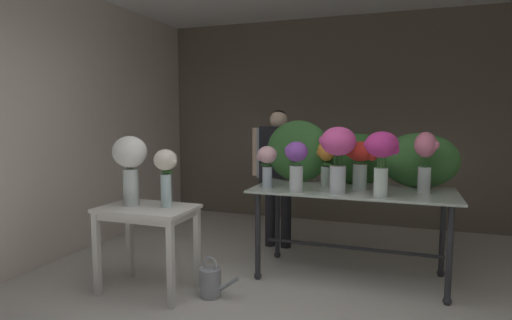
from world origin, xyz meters
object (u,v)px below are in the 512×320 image
(vase_magenta_anemones, at_px, (382,153))
(vase_fuchsia_peonies, at_px, (338,150))
(side_table_white, at_px, (147,219))
(display_table_glass, at_px, (352,204))
(vase_blush_stock, at_px, (267,162))
(vase_scarlet_lilies, at_px, (360,159))
(vase_violet_freesia, at_px, (296,162))
(florist, at_px, (278,163))
(vase_sunset_snapdragons, at_px, (326,159))
(vase_cream_lisianthus_tall, at_px, (166,170))
(vase_white_roses_tall, at_px, (130,161))
(watering_can, at_px, (211,282))
(vase_rosy_tulips, at_px, (425,157))

(vase_magenta_anemones, distance_m, vase_fuchsia_peonies, 0.37)
(side_table_white, distance_m, vase_fuchsia_peonies, 1.73)
(display_table_glass, xyz_separation_m, vase_blush_stock, (-0.77, -0.16, 0.38))
(vase_fuchsia_peonies, distance_m, vase_blush_stock, 0.68)
(vase_scarlet_lilies, xyz_separation_m, vase_violet_freesia, (-0.52, -0.29, -0.01))
(florist, relative_size, vase_sunset_snapdragons, 3.62)
(display_table_glass, height_order, vase_cream_lisianthus_tall, vase_cream_lisianthus_tall)
(vase_scarlet_lilies, xyz_separation_m, vase_cream_lisianthus_tall, (-1.50, -0.83, -0.06))
(vase_scarlet_lilies, height_order, vase_fuchsia_peonies, vase_fuchsia_peonies)
(vase_magenta_anemones, height_order, vase_blush_stock, vase_magenta_anemones)
(florist, relative_size, vase_violet_freesia, 3.53)
(vase_white_roses_tall, bearing_deg, side_table_white, -0.07)
(side_table_white, bearing_deg, vase_magenta_anemones, 17.94)
(florist, distance_m, vase_sunset_snapdragons, 0.85)
(vase_sunset_snapdragons, distance_m, vase_violet_freesia, 0.46)
(watering_can, bearing_deg, vase_white_roses_tall, -173.90)
(florist, bearing_deg, display_table_glass, -36.89)
(vase_magenta_anemones, distance_m, vase_white_roses_tall, 2.10)
(vase_sunset_snapdragons, relative_size, vase_cream_lisianthus_tall, 0.89)
(vase_scarlet_lilies, height_order, vase_magenta_anemones, vase_magenta_anemones)
(vase_violet_freesia, bearing_deg, vase_scarlet_lilies, 29.33)
(vase_sunset_snapdragons, bearing_deg, display_table_glass, -26.04)
(florist, relative_size, vase_scarlet_lilies, 3.58)
(vase_scarlet_lilies, distance_m, vase_blush_stock, 0.85)
(florist, height_order, vase_rosy_tulips, florist)
(vase_fuchsia_peonies, relative_size, vase_cream_lisianthus_tall, 1.18)
(vase_magenta_anemones, height_order, vase_fuchsia_peonies, vase_fuchsia_peonies)
(vase_rosy_tulips, bearing_deg, display_table_glass, 179.34)
(vase_violet_freesia, bearing_deg, vase_rosy_tulips, 14.90)
(side_table_white, bearing_deg, vase_sunset_snapdragons, 37.22)
(watering_can, bearing_deg, vase_scarlet_lilies, 36.05)
(vase_magenta_anemones, relative_size, vase_sunset_snapdragons, 1.25)
(vase_sunset_snapdragons, xyz_separation_m, vase_cream_lisianthus_tall, (-1.17, -0.96, -0.04))
(vase_fuchsia_peonies, relative_size, vase_blush_stock, 1.48)
(vase_fuchsia_peonies, xyz_separation_m, vase_violet_freesia, (-0.35, -0.06, -0.11))
(vase_white_roses_tall, xyz_separation_m, vase_cream_lisianthus_tall, (0.31, 0.05, -0.07))
(display_table_glass, xyz_separation_m, florist, (-0.90, 0.68, 0.27))
(vase_violet_freesia, relative_size, watering_can, 1.26)
(side_table_white, relative_size, florist, 0.50)
(vase_scarlet_lilies, xyz_separation_m, vase_sunset_snapdragons, (-0.33, 0.13, -0.02))
(vase_fuchsia_peonies, bearing_deg, vase_scarlet_lilies, 54.92)
(display_table_glass, relative_size, vase_magenta_anemones, 3.34)
(vase_rosy_tulips, relative_size, vase_violet_freesia, 1.19)
(florist, xyz_separation_m, vase_fuchsia_peonies, (0.80, -0.91, 0.24))
(vase_magenta_anemones, distance_m, vase_rosy_tulips, 0.45)
(vase_rosy_tulips, distance_m, watering_can, 2.11)
(vase_rosy_tulips, height_order, vase_cream_lisianthus_tall, vase_rosy_tulips)
(vase_white_roses_tall, bearing_deg, vase_magenta_anemones, 16.63)
(vase_scarlet_lilies, height_order, vase_violet_freesia, vase_violet_freesia)
(display_table_glass, distance_m, watering_can, 1.44)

